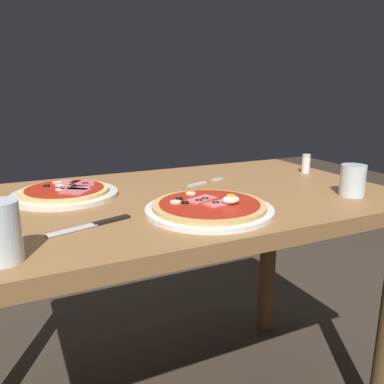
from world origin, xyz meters
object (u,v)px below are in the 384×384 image
at_px(pizza_foreground, 209,208).
at_px(fork, 203,182).
at_px(knife, 96,224).
at_px(dining_table, 177,238).
at_px(water_glass_near, 353,182).
at_px(water_glass_far, 2,236).
at_px(pizza_across_left, 65,192).
at_px(salt_shaker, 306,164).

distance_m(pizza_foreground, fork, 0.31).
height_order(pizza_foreground, knife, pizza_foreground).
height_order(dining_table, water_glass_near, water_glass_near).
relative_size(water_glass_far, knife, 0.56).
bearing_deg(pizza_foreground, water_glass_far, -167.88).
distance_m(dining_table, fork, 0.21).
bearing_deg(knife, water_glass_near, -4.80).
bearing_deg(water_glass_far, fork, 33.02).
distance_m(dining_table, knife, 0.33).
xyz_separation_m(dining_table, pizza_across_left, (-0.29, 0.12, 0.14)).
xyz_separation_m(knife, salt_shaker, (0.80, 0.24, 0.03)).
bearing_deg(salt_shaker, water_glass_far, -159.70).
bearing_deg(salt_shaker, knife, -163.12).
distance_m(pizza_foreground, salt_shaker, 0.60).
bearing_deg(pizza_foreground, salt_shaker, 26.65).
xyz_separation_m(pizza_foreground, water_glass_far, (-0.45, -0.10, 0.03)).
xyz_separation_m(pizza_across_left, knife, (0.02, -0.28, -0.01)).
height_order(pizza_across_left, salt_shaker, salt_shaker).
bearing_deg(pizza_across_left, fork, -3.21).
height_order(pizza_foreground, water_glass_near, water_glass_near).
xyz_separation_m(water_glass_near, water_glass_far, (-0.89, -0.06, 0.01)).
height_order(water_glass_near, fork, water_glass_near).
xyz_separation_m(water_glass_far, salt_shaker, (0.98, 0.36, -0.01)).
height_order(fork, knife, knife).
bearing_deg(fork, water_glass_far, -146.98).
height_order(knife, salt_shaker, salt_shaker).
relative_size(pizza_across_left, salt_shaker, 4.34).
xyz_separation_m(pizza_foreground, knife, (-0.27, 0.02, -0.01)).
height_order(pizza_foreground, salt_shaker, salt_shaker).
relative_size(dining_table, salt_shaker, 18.58).
bearing_deg(fork, pizza_across_left, 176.79).
relative_size(dining_table, fork, 8.17).
bearing_deg(salt_shaker, pizza_across_left, 177.54).
height_order(dining_table, pizza_foreground, pizza_foreground).
bearing_deg(dining_table, knife, -148.90).
bearing_deg(salt_shaker, dining_table, -170.99).
bearing_deg(pizza_across_left, pizza_foreground, -45.84).
bearing_deg(pizza_across_left, dining_table, -22.97).
xyz_separation_m(pizza_foreground, water_glass_near, (0.43, -0.03, 0.03)).
relative_size(water_glass_near, salt_shaker, 1.31).
xyz_separation_m(water_glass_near, fork, (-0.31, 0.31, -0.04)).
relative_size(dining_table, pizza_foreground, 3.98).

